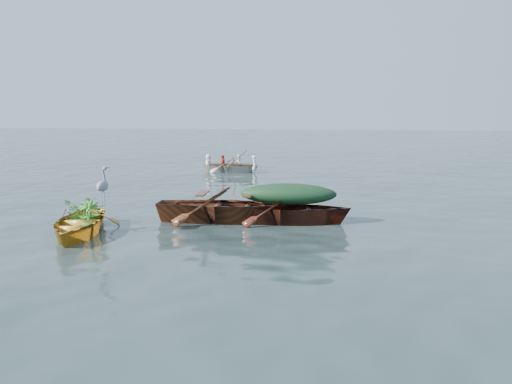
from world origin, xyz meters
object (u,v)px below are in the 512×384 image
at_px(green_tarp_boat, 288,223).
at_px(rowed_boat, 231,172).
at_px(heron, 103,193).
at_px(yellow_dinghy, 79,234).
at_px(open_wooden_boat, 226,222).

xyz_separation_m(green_tarp_boat, rowed_boat, (-3.68, 10.15, 0.00)).
bearing_deg(green_tarp_boat, rowed_boat, 15.68).
bearing_deg(rowed_boat, green_tarp_boat, -161.46).
bearing_deg(heron, yellow_dinghy, -174.81).
bearing_deg(rowed_boat, yellow_dinghy, 174.80).
distance_m(yellow_dinghy, green_tarp_boat, 4.89).
distance_m(rowed_boat, heron, 11.96).
bearing_deg(yellow_dinghy, heron, 5.19).
bearing_deg(yellow_dinghy, open_wooden_boat, 17.94).
bearing_deg(green_tarp_boat, open_wooden_boat, 90.00).
relative_size(yellow_dinghy, heron, 3.68).
xyz_separation_m(open_wooden_boat, rowed_boat, (-2.12, 10.27, 0.00)).
distance_m(yellow_dinghy, heron, 1.08).
relative_size(green_tarp_boat, rowed_boat, 1.20).
bearing_deg(green_tarp_boat, yellow_dinghy, 109.25).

